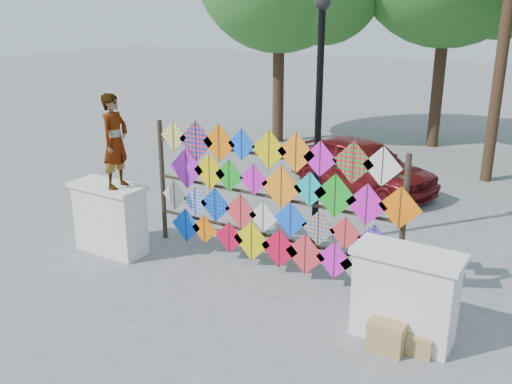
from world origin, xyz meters
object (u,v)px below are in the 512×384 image
kite_rack (271,200)px  lamppost (319,101)px  sedan (362,165)px  vendor_woman (115,141)px

kite_rack → lamppost: bearing=81.5°
lamppost → sedan: bearing=98.3°
lamppost → vendor_woman: bearing=-141.0°
kite_rack → sedan: size_ratio=1.31×
kite_rack → vendor_woman: size_ratio=3.05×
kite_rack → vendor_woman: (-2.53, -0.92, 0.86)m
sedan → vendor_woman: bearing=176.3°
kite_rack → sedan: (-0.33, 4.82, -0.59)m
vendor_woman → sedan: size_ratio=0.43×
kite_rack → lamppost: 1.95m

